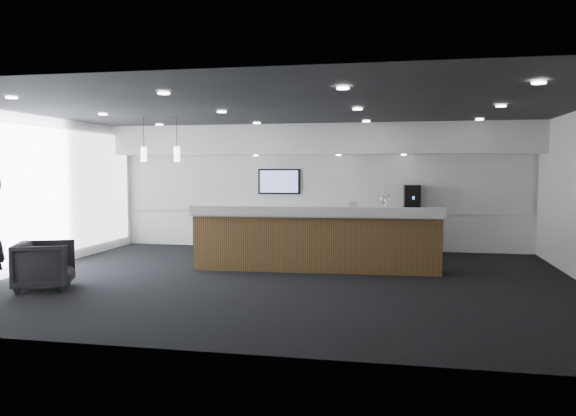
# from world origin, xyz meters

# --- Properties ---
(ground) EXTENTS (10.00, 10.00, 0.00)m
(ground) POSITION_xyz_m (0.00, 0.00, 0.00)
(ground) COLOR black
(ground) RESTS_ON ground
(ceiling) EXTENTS (10.00, 8.00, 0.02)m
(ceiling) POSITION_xyz_m (0.00, 0.00, 3.00)
(ceiling) COLOR black
(ceiling) RESTS_ON back_wall
(back_wall) EXTENTS (10.00, 0.02, 3.00)m
(back_wall) POSITION_xyz_m (0.00, 4.00, 1.50)
(back_wall) COLOR white
(back_wall) RESTS_ON ground
(left_wall) EXTENTS (0.02, 8.00, 3.00)m
(left_wall) POSITION_xyz_m (-5.00, 0.00, 1.50)
(left_wall) COLOR white
(left_wall) RESTS_ON ground
(soffit_bulkhead) EXTENTS (10.00, 0.90, 0.70)m
(soffit_bulkhead) POSITION_xyz_m (0.00, 3.55, 2.65)
(soffit_bulkhead) COLOR silver
(soffit_bulkhead) RESTS_ON back_wall
(alcove_panel) EXTENTS (9.80, 0.06, 1.40)m
(alcove_panel) POSITION_xyz_m (0.00, 3.97, 1.60)
(alcove_panel) COLOR silver
(alcove_panel) RESTS_ON back_wall
(window_blinds_wall) EXTENTS (0.04, 7.36, 2.55)m
(window_blinds_wall) POSITION_xyz_m (-4.96, 0.00, 1.50)
(window_blinds_wall) COLOR white
(window_blinds_wall) RESTS_ON left_wall
(back_credenza) EXTENTS (5.06, 0.66, 0.95)m
(back_credenza) POSITION_xyz_m (-0.00, 3.64, 0.48)
(back_credenza) COLOR gray
(back_credenza) RESTS_ON ground
(wall_tv) EXTENTS (1.05, 0.08, 0.62)m
(wall_tv) POSITION_xyz_m (-1.00, 3.91, 1.65)
(wall_tv) COLOR black
(wall_tv) RESTS_ON back_wall
(pendant_left) EXTENTS (0.12, 0.12, 0.30)m
(pendant_left) POSITION_xyz_m (-2.40, 0.80, 2.25)
(pendant_left) COLOR #FEE9C6
(pendant_left) RESTS_ON ceiling
(pendant_right) EXTENTS (0.12, 0.12, 0.30)m
(pendant_right) POSITION_xyz_m (-3.10, 0.80, 2.25)
(pendant_right) COLOR #FEE9C6
(pendant_right) RESTS_ON ceiling
(ceiling_can_lights) EXTENTS (7.00, 5.00, 0.02)m
(ceiling_can_lights) POSITION_xyz_m (0.00, 0.00, 2.97)
(ceiling_can_lights) COLOR white
(ceiling_can_lights) RESTS_ON ceiling
(service_counter) EXTENTS (4.81, 1.06, 1.49)m
(service_counter) POSITION_xyz_m (0.34, 1.03, 0.58)
(service_counter) COLOR #4C2E19
(service_counter) RESTS_ON ground
(coffee_machine) EXTENTS (0.39, 0.50, 0.64)m
(coffee_machine) POSITION_xyz_m (2.20, 3.71, 1.27)
(coffee_machine) COLOR black
(coffee_machine) RESTS_ON back_credenza
(info_sign_left) EXTENTS (0.14, 0.02, 0.19)m
(info_sign_left) POSITION_xyz_m (-0.23, 3.52, 1.05)
(info_sign_left) COLOR white
(info_sign_left) RESTS_ON back_credenza
(info_sign_right) EXTENTS (0.19, 0.07, 0.25)m
(info_sign_right) POSITION_xyz_m (0.84, 3.51, 1.08)
(info_sign_right) COLOR white
(info_sign_right) RESTS_ON back_credenza
(armchair) EXTENTS (1.13, 1.12, 0.79)m
(armchair) POSITION_xyz_m (-3.75, -1.52, 0.39)
(armchair) COLOR black
(armchair) RESTS_ON ground
(cup_0) EXTENTS (0.11, 0.11, 0.11)m
(cup_0) POSITION_xyz_m (1.89, 3.53, 1.00)
(cup_0) COLOR white
(cup_0) RESTS_ON back_credenza
(cup_1) EXTENTS (0.16, 0.16, 0.11)m
(cup_1) POSITION_xyz_m (1.75, 3.53, 1.00)
(cup_1) COLOR white
(cup_1) RESTS_ON back_credenza
(cup_2) EXTENTS (0.14, 0.14, 0.11)m
(cup_2) POSITION_xyz_m (1.61, 3.53, 1.00)
(cup_2) COLOR white
(cup_2) RESTS_ON back_credenza
(cup_3) EXTENTS (0.14, 0.14, 0.11)m
(cup_3) POSITION_xyz_m (1.47, 3.53, 1.00)
(cup_3) COLOR white
(cup_3) RESTS_ON back_credenza
(cup_4) EXTENTS (0.15, 0.15, 0.11)m
(cup_4) POSITION_xyz_m (1.33, 3.53, 1.00)
(cup_4) COLOR white
(cup_4) RESTS_ON back_credenza
(cup_5) EXTENTS (0.12, 0.12, 0.11)m
(cup_5) POSITION_xyz_m (1.19, 3.53, 1.00)
(cup_5) COLOR white
(cup_5) RESTS_ON back_credenza
(cup_6) EXTENTS (0.16, 0.16, 0.11)m
(cup_6) POSITION_xyz_m (1.05, 3.53, 1.00)
(cup_6) COLOR white
(cup_6) RESTS_ON back_credenza
(cup_7) EXTENTS (0.13, 0.13, 0.11)m
(cup_7) POSITION_xyz_m (0.91, 3.53, 1.00)
(cup_7) COLOR white
(cup_7) RESTS_ON back_credenza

